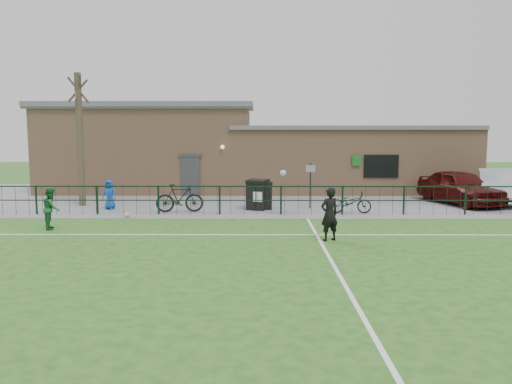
{
  "coord_description": "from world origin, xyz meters",
  "views": [
    {
      "loc": [
        0.1,
        -12.11,
        3.34
      ],
      "look_at": [
        0.0,
        5.0,
        1.3
      ],
      "focal_mm": 35.0,
      "sensor_mm": 36.0,
      "label": 1
    }
  ],
  "objects_px": {
    "bicycle_d": "(180,198)",
    "spectator_child": "(109,195)",
    "wheelie_bin_right": "(258,195)",
    "sign_post": "(310,186)",
    "car_maroon": "(460,187)",
    "bare_tree": "(80,140)",
    "ball_ground": "(127,215)",
    "bicycle_e": "(350,202)",
    "car_silver": "(498,186)",
    "outfield_player": "(51,208)",
    "wheelie_bin_left": "(261,196)"
  },
  "relations": [
    {
      "from": "wheelie_bin_left",
      "to": "spectator_child",
      "type": "bearing_deg",
      "value": 161.35
    },
    {
      "from": "wheelie_bin_left",
      "to": "ball_ground",
      "type": "bearing_deg",
      "value": -176.49
    },
    {
      "from": "wheelie_bin_right",
      "to": "bicycle_e",
      "type": "bearing_deg",
      "value": 0.86
    },
    {
      "from": "bicycle_d",
      "to": "ball_ground",
      "type": "height_order",
      "value": "bicycle_d"
    },
    {
      "from": "wheelie_bin_left",
      "to": "bicycle_e",
      "type": "bearing_deg",
      "value": -35.34
    },
    {
      "from": "wheelie_bin_left",
      "to": "outfield_player",
      "type": "xyz_separation_m",
      "value": [
        -7.32,
        -4.43,
        0.13
      ]
    },
    {
      "from": "sign_post",
      "to": "ball_ground",
      "type": "relative_size",
      "value": 8.66
    },
    {
      "from": "bicycle_d",
      "to": "wheelie_bin_left",
      "type": "bearing_deg",
      "value": -82.86
    },
    {
      "from": "car_maroon",
      "to": "spectator_child",
      "type": "bearing_deg",
      "value": 170.03
    },
    {
      "from": "ball_ground",
      "to": "outfield_player",
      "type": "bearing_deg",
      "value": -132.62
    },
    {
      "from": "sign_post",
      "to": "car_maroon",
      "type": "height_order",
      "value": "sign_post"
    },
    {
      "from": "outfield_player",
      "to": "car_silver",
      "type": "bearing_deg",
      "value": -89.31
    },
    {
      "from": "wheelie_bin_right",
      "to": "car_maroon",
      "type": "distance_m",
      "value": 9.56
    },
    {
      "from": "bare_tree",
      "to": "bicycle_e",
      "type": "xyz_separation_m",
      "value": [
        11.9,
        -2.13,
        -2.53
      ]
    },
    {
      "from": "wheelie_bin_right",
      "to": "bicycle_d",
      "type": "relative_size",
      "value": 0.61
    },
    {
      "from": "outfield_player",
      "to": "ball_ground",
      "type": "distance_m",
      "value": 3.09
    },
    {
      "from": "wheelie_bin_right",
      "to": "car_maroon",
      "type": "height_order",
      "value": "car_maroon"
    },
    {
      "from": "bicycle_e",
      "to": "outfield_player",
      "type": "xyz_separation_m",
      "value": [
        -11.04,
        -3.35,
        0.25
      ]
    },
    {
      "from": "wheelie_bin_left",
      "to": "wheelie_bin_right",
      "type": "bearing_deg",
      "value": -177.66
    },
    {
      "from": "bicycle_e",
      "to": "outfield_player",
      "type": "relative_size",
      "value": 1.19
    },
    {
      "from": "bicycle_d",
      "to": "bare_tree",
      "type": "bearing_deg",
      "value": 60.7
    },
    {
      "from": "wheelie_bin_left",
      "to": "spectator_child",
      "type": "height_order",
      "value": "spectator_child"
    },
    {
      "from": "sign_post",
      "to": "outfield_player",
      "type": "distance_m",
      "value": 10.58
    },
    {
      "from": "wheelie_bin_right",
      "to": "spectator_child",
      "type": "xyz_separation_m",
      "value": [
        -6.46,
        -0.01,
        0.03
      ]
    },
    {
      "from": "bicycle_d",
      "to": "outfield_player",
      "type": "distance_m",
      "value": 5.29
    },
    {
      "from": "bare_tree",
      "to": "ball_ground",
      "type": "xyz_separation_m",
      "value": [
        2.91,
        -3.25,
        -2.88
      ]
    },
    {
      "from": "car_maroon",
      "to": "spectator_child",
      "type": "relative_size",
      "value": 3.7
    },
    {
      "from": "spectator_child",
      "to": "outfield_player",
      "type": "xyz_separation_m",
      "value": [
        -0.73,
        -4.37,
        0.06
      ]
    },
    {
      "from": "bicycle_d",
      "to": "car_silver",
      "type": "bearing_deg",
      "value": -86.07
    },
    {
      "from": "wheelie_bin_right",
      "to": "sign_post",
      "type": "height_order",
      "value": "sign_post"
    },
    {
      "from": "bicycle_d",
      "to": "spectator_child",
      "type": "distance_m",
      "value": 3.29
    },
    {
      "from": "bare_tree",
      "to": "wheelie_bin_right",
      "type": "relative_size",
      "value": 4.95
    },
    {
      "from": "spectator_child",
      "to": "car_silver",
      "type": "bearing_deg",
      "value": 16.2
    },
    {
      "from": "wheelie_bin_right",
      "to": "car_silver",
      "type": "distance_m",
      "value": 11.61
    },
    {
      "from": "bare_tree",
      "to": "wheelie_bin_left",
      "type": "bearing_deg",
      "value": -7.32
    },
    {
      "from": "wheelie_bin_right",
      "to": "spectator_child",
      "type": "bearing_deg",
      "value": -164.08
    },
    {
      "from": "car_silver",
      "to": "wheelie_bin_right",
      "type": "bearing_deg",
      "value": -149.79
    },
    {
      "from": "car_maroon",
      "to": "bicycle_d",
      "type": "relative_size",
      "value": 2.39
    },
    {
      "from": "wheelie_bin_left",
      "to": "car_maroon",
      "type": "bearing_deg",
      "value": -9.64
    },
    {
      "from": "wheelie_bin_left",
      "to": "bicycle_e",
      "type": "relative_size",
      "value": 0.66
    },
    {
      "from": "wheelie_bin_left",
      "to": "sign_post",
      "type": "distance_m",
      "value": 2.24
    },
    {
      "from": "bicycle_d",
      "to": "outfield_player",
      "type": "relative_size",
      "value": 1.38
    },
    {
      "from": "wheelie_bin_left",
      "to": "bicycle_e",
      "type": "distance_m",
      "value": 3.88
    },
    {
      "from": "wheelie_bin_right",
      "to": "ball_ground",
      "type": "height_order",
      "value": "wheelie_bin_right"
    },
    {
      "from": "ball_ground",
      "to": "bicycle_d",
      "type": "bearing_deg",
      "value": 35.34
    },
    {
      "from": "bicycle_e",
      "to": "ball_ground",
      "type": "xyz_separation_m",
      "value": [
        -8.99,
        -1.12,
        -0.35
      ]
    },
    {
      "from": "bicycle_d",
      "to": "ball_ground",
      "type": "distance_m",
      "value": 2.34
    },
    {
      "from": "bicycle_e",
      "to": "outfield_player",
      "type": "height_order",
      "value": "outfield_player"
    },
    {
      "from": "bare_tree",
      "to": "car_silver",
      "type": "xyz_separation_m",
      "value": [
        19.46,
        1.0,
        -2.18
      ]
    },
    {
      "from": "bare_tree",
      "to": "car_maroon",
      "type": "height_order",
      "value": "bare_tree"
    }
  ]
}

